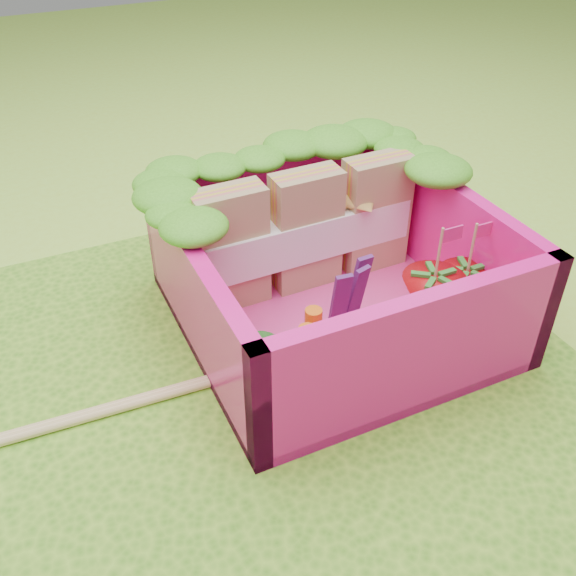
% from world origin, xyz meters
% --- Properties ---
extents(ground, '(14.00, 14.00, 0.00)m').
position_xyz_m(ground, '(0.00, 0.00, 0.00)').
color(ground, '#ACDE3E').
rests_on(ground, ground).
extents(placemat, '(2.60, 2.60, 0.03)m').
position_xyz_m(placemat, '(0.00, 0.00, 0.01)').
color(placemat, '#519722').
rests_on(placemat, ground).
extents(bento_floor, '(1.30, 1.30, 0.05)m').
position_xyz_m(bento_floor, '(0.44, 0.20, 0.06)').
color(bento_floor, '#E93B91').
rests_on(bento_floor, placemat).
extents(bento_box, '(1.30, 1.30, 0.55)m').
position_xyz_m(bento_box, '(0.44, 0.20, 0.31)').
color(bento_box, '#FF158F').
rests_on(bento_box, placemat).
extents(lettuce_ruffle, '(1.43, 0.77, 0.11)m').
position_xyz_m(lettuce_ruffle, '(0.44, 0.65, 0.64)').
color(lettuce_ruffle, '#3F951B').
rests_on(lettuce_ruffle, bento_box).
extents(sandwich_stack, '(1.07, 0.19, 0.57)m').
position_xyz_m(sandwich_stack, '(0.44, 0.47, 0.36)').
color(sandwich_stack, tan).
rests_on(sandwich_stack, bento_floor).
extents(broccoli, '(0.31, 0.31, 0.25)m').
position_xyz_m(broccoli, '(-0.05, -0.13, 0.26)').
color(broccoli, '#6EAA52').
rests_on(broccoli, bento_floor).
extents(carrot_sticks, '(0.14, 0.16, 0.27)m').
position_xyz_m(carrot_sticks, '(0.17, -0.10, 0.21)').
color(carrot_sticks, '#FB5515').
rests_on(carrot_sticks, bento_floor).
extents(purple_wedges, '(0.21, 0.11, 0.38)m').
position_xyz_m(purple_wedges, '(0.43, 0.03, 0.27)').
color(purple_wedges, '#551B60').
rests_on(purple_wedges, bento_floor).
extents(strawberry_left, '(0.27, 0.27, 0.51)m').
position_xyz_m(strawberry_left, '(0.76, -0.08, 0.22)').
color(strawberry_left, red).
rests_on(strawberry_left, bento_floor).
extents(strawberry_right, '(0.24, 0.24, 0.48)m').
position_xyz_m(strawberry_right, '(0.94, -0.08, 0.21)').
color(strawberry_right, red).
rests_on(strawberry_right, bento_floor).
extents(snap_peas, '(0.59, 0.36, 0.05)m').
position_xyz_m(snap_peas, '(0.79, -0.12, 0.11)').
color(snap_peas, '#59B93A').
rests_on(snap_peas, bento_floor).
extents(chopsticks, '(2.27, 0.15, 0.04)m').
position_xyz_m(chopsticks, '(-1.00, 0.08, 0.05)').
color(chopsticks, '#D6BA75').
rests_on(chopsticks, placemat).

